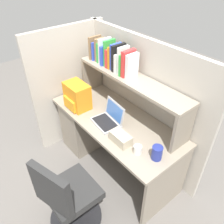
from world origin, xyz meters
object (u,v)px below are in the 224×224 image
backpack (77,96)px  tissue_box (121,138)px  laptop (109,118)px  snack_canister (157,153)px  office_chair (68,200)px  computer_mouse (71,96)px  paper_cup (138,150)px

backpack → tissue_box: (0.76, -0.00, -0.09)m
laptop → snack_canister: size_ratio=2.47×
backpack → office_chair: bearing=-39.2°
laptop → computer_mouse: laptop is taller
tissue_box → snack_canister: snack_canister is taller
tissue_box → snack_canister: 0.38m
laptop → office_chair: (0.32, -0.74, -0.39)m
tissue_box → snack_canister: size_ratio=1.62×
laptop → snack_canister: 0.67m
office_chair → backpack: bearing=-55.6°
laptop → paper_cup: 0.52m
snack_canister → office_chair: bearing=-115.0°
laptop → backpack: backpack is taller
office_chair → snack_canister: bearing=-131.4°
backpack → computer_mouse: bearing=169.1°
computer_mouse → backpack: bearing=15.5°
laptop → paper_cup: laptop is taller
office_chair → laptop: bearing=-82.9°
computer_mouse → tissue_box: (0.99, -0.05, 0.03)m
laptop → backpack: 0.48m
paper_cup → snack_canister: bearing=28.8°
computer_mouse → tissue_box: 0.99m
backpack → paper_cup: backpack is taller
computer_mouse → tissue_box: size_ratio=0.47×
snack_canister → tissue_box: bearing=-162.6°
laptop → snack_canister: laptop is taller
laptop → computer_mouse: bearing=-175.1°
paper_cup → office_chair: (-0.19, -0.66, -0.38)m
backpack → snack_canister: bearing=5.6°
tissue_box → snack_canister: (0.36, 0.11, 0.02)m
laptop → backpack: bearing=-167.4°
snack_canister → office_chair: 0.91m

